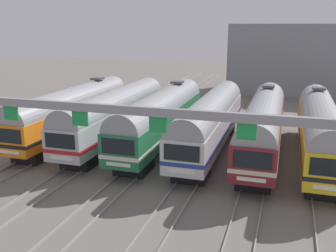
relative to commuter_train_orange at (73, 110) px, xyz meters
The scene contains 10 objects.
ground_plane 11.04m from the commuter_train_orange, ahead, with size 160.00×160.00×0.00m, color slate.
track_bed 20.26m from the commuter_train_orange, 57.80° to the left, with size 22.92×70.00×0.15m.
commuter_train_orange is the anchor object (origin of this frame).
commuter_train_stainless 4.28m from the commuter_train_orange, ahead, with size 2.88×18.06×4.77m.
commuter_train_green 8.57m from the commuter_train_orange, ahead, with size 2.88×18.06×5.05m.
commuter_train_silver 12.85m from the commuter_train_orange, ahead, with size 2.88×18.06×4.77m.
commuter_train_maroon 17.13m from the commuter_train_orange, ahead, with size 2.88×18.06×5.05m.
commuter_train_yellow 21.41m from the commuter_train_orange, ahead, with size 2.88×18.06×5.05m.
catenary_gantry 17.44m from the commuter_train_orange, 51.58° to the right, with size 26.65×0.44×6.97m.
maintenance_building 39.95m from the commuter_train_orange, 54.73° to the left, with size 26.31×10.00×10.44m, color gray.
Camera 1 is at (8.04, -30.87, 10.38)m, focal length 41.47 mm.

